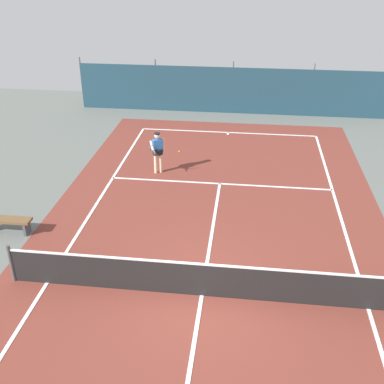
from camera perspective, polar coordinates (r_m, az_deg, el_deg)
The scene contains 7 objects.
ground_plane at distance 12.32m, azimuth 1.19°, elevation -12.36°, with size 36.00×36.00×0.00m, color slate.
court_surface at distance 12.32m, azimuth 1.19°, elevation -12.35°, with size 11.02×26.60×0.01m.
tennis_net at distance 12.00m, azimuth 1.22°, elevation -10.49°, with size 10.12×0.10×1.10m.
back_fence at distance 25.87m, azimuth 4.88°, elevation 11.23°, with size 16.30×0.98×2.70m.
tennis_player at distance 18.22m, azimuth -4.17°, elevation 5.10°, with size 0.56×0.83×1.64m.
tennis_ball_near_player at distance 20.44m, azimuth -1.54°, elevation 4.91°, with size 0.07×0.07×0.07m, color #CCDB33.
courtside_bench at distance 15.64m, azimuth -21.54°, elevation -3.35°, with size 1.60×0.40×0.49m.
Camera 1 is at (0.92, -9.40, 7.91)m, focal length 44.23 mm.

